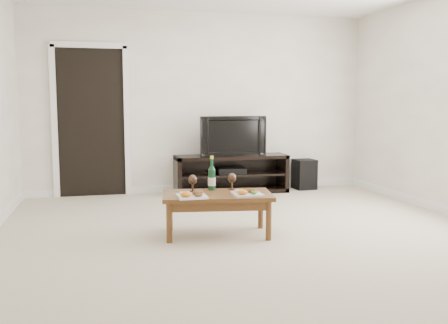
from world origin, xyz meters
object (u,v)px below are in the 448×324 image
at_px(media_console, 231,174).
at_px(coffee_table, 217,214).
at_px(television, 231,136).
at_px(subwoofer, 304,174).

distance_m(media_console, coffee_table, 2.36).
distance_m(television, coffee_table, 2.44).
relative_size(media_console, subwoofer, 3.64).
bearing_deg(television, subwoofer, -3.02).
height_order(media_console, television, television).
height_order(media_console, subwoofer, media_console).
distance_m(media_console, television, 0.56).
relative_size(television, coffee_table, 0.93).
bearing_deg(television, coffee_table, -113.35).
height_order(subwoofer, coffee_table, subwoofer).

